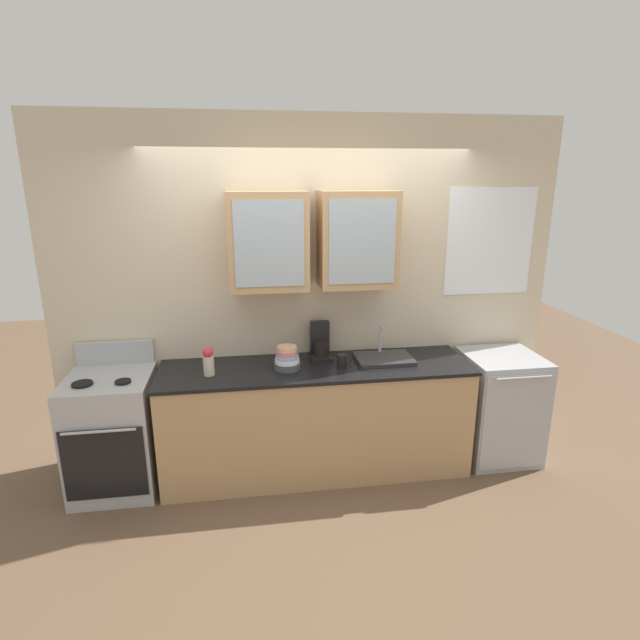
{
  "coord_description": "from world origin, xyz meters",
  "views": [
    {
      "loc": [
        -0.51,
        -3.57,
        2.3
      ],
      "look_at": [
        0.03,
        0.0,
        1.26
      ],
      "focal_mm": 28.21,
      "sensor_mm": 36.0,
      "label": 1
    }
  ],
  "objects_px": {
    "dishwasher": "(498,406)",
    "coffee_maker": "(320,345)",
    "bowl_stack": "(287,359)",
    "vase": "(208,361)",
    "stove_range": "(114,432)",
    "cup_near_sink": "(342,361)",
    "sink_faucet": "(384,358)"
  },
  "relations": [
    {
      "from": "bowl_stack",
      "to": "dishwasher",
      "type": "bearing_deg",
      "value": 0.52
    },
    {
      "from": "dishwasher",
      "to": "coffee_maker",
      "type": "relative_size",
      "value": 3.08
    },
    {
      "from": "bowl_stack",
      "to": "vase",
      "type": "distance_m",
      "value": 0.58
    },
    {
      "from": "coffee_maker",
      "to": "dishwasher",
      "type": "bearing_deg",
      "value": -7.45
    },
    {
      "from": "bowl_stack",
      "to": "sink_faucet",
      "type": "bearing_deg",
      "value": 4.81
    },
    {
      "from": "bowl_stack",
      "to": "cup_near_sink",
      "type": "distance_m",
      "value": 0.42
    },
    {
      "from": "stove_range",
      "to": "bowl_stack",
      "type": "height_order",
      "value": "same"
    },
    {
      "from": "cup_near_sink",
      "to": "dishwasher",
      "type": "relative_size",
      "value": 0.12
    },
    {
      "from": "sink_faucet",
      "to": "bowl_stack",
      "type": "height_order",
      "value": "sink_faucet"
    },
    {
      "from": "vase",
      "to": "dishwasher",
      "type": "height_order",
      "value": "vase"
    },
    {
      "from": "sink_faucet",
      "to": "bowl_stack",
      "type": "bearing_deg",
      "value": -175.19
    },
    {
      "from": "stove_range",
      "to": "cup_near_sink",
      "type": "relative_size",
      "value": 9.64
    },
    {
      "from": "bowl_stack",
      "to": "dishwasher",
      "type": "relative_size",
      "value": 0.22
    },
    {
      "from": "cup_near_sink",
      "to": "dishwasher",
      "type": "distance_m",
      "value": 1.44
    },
    {
      "from": "bowl_stack",
      "to": "vase",
      "type": "xyz_separation_m",
      "value": [
        -0.58,
        -0.04,
        0.03
      ]
    },
    {
      "from": "vase",
      "to": "coffee_maker",
      "type": "relative_size",
      "value": 0.75
    },
    {
      "from": "stove_range",
      "to": "sink_faucet",
      "type": "height_order",
      "value": "sink_faucet"
    },
    {
      "from": "sink_faucet",
      "to": "coffee_maker",
      "type": "xyz_separation_m",
      "value": [
        -0.49,
        0.14,
        0.09
      ]
    },
    {
      "from": "dishwasher",
      "to": "cup_near_sink",
      "type": "bearing_deg",
      "value": -177.83
    },
    {
      "from": "dishwasher",
      "to": "bowl_stack",
      "type": "bearing_deg",
      "value": -179.48
    },
    {
      "from": "cup_near_sink",
      "to": "coffee_maker",
      "type": "distance_m",
      "value": 0.28
    },
    {
      "from": "cup_near_sink",
      "to": "dishwasher",
      "type": "height_order",
      "value": "cup_near_sink"
    },
    {
      "from": "cup_near_sink",
      "to": "coffee_maker",
      "type": "bearing_deg",
      "value": 118.28
    },
    {
      "from": "stove_range",
      "to": "vase",
      "type": "height_order",
      "value": "vase"
    },
    {
      "from": "vase",
      "to": "cup_near_sink",
      "type": "relative_size",
      "value": 1.95
    },
    {
      "from": "dishwasher",
      "to": "coffee_maker",
      "type": "height_order",
      "value": "coffee_maker"
    },
    {
      "from": "bowl_stack",
      "to": "vase",
      "type": "height_order",
      "value": "vase"
    },
    {
      "from": "stove_range",
      "to": "sink_faucet",
      "type": "relative_size",
      "value": 2.42
    },
    {
      "from": "sink_faucet",
      "to": "bowl_stack",
      "type": "relative_size",
      "value": 2.25
    },
    {
      "from": "cup_near_sink",
      "to": "dishwasher",
      "type": "bearing_deg",
      "value": 2.17
    },
    {
      "from": "bowl_stack",
      "to": "vase",
      "type": "bearing_deg",
      "value": -176.33
    },
    {
      "from": "cup_near_sink",
      "to": "coffee_maker",
      "type": "xyz_separation_m",
      "value": [
        -0.13,
        0.24,
        0.06
      ]
    }
  ]
}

